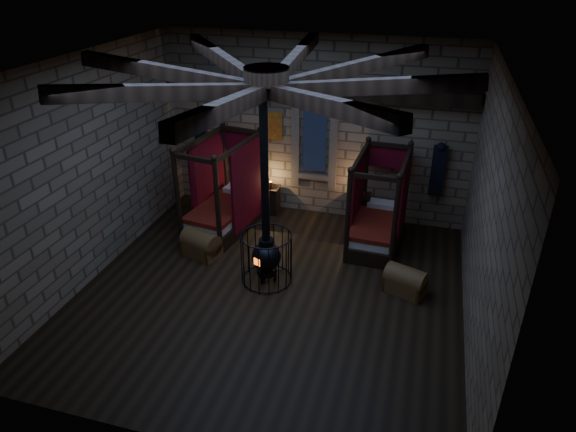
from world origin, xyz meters
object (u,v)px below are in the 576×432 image
(stove, at_px, (266,253))
(bed_left, at_px, (225,207))
(trunk_left, at_px, (201,245))
(trunk_right, at_px, (405,281))
(bed_right, at_px, (377,223))

(stove, bearing_deg, bed_left, 155.68)
(trunk_left, height_order, trunk_right, trunk_left)
(trunk_left, bearing_deg, stove, 1.83)
(bed_right, xyz_separation_m, stove, (-1.86, -2.02, 0.12))
(bed_right, xyz_separation_m, trunk_left, (-3.47, -1.52, -0.25))
(bed_right, relative_size, trunk_right, 2.36)
(bed_right, relative_size, trunk_left, 2.25)
(bed_right, height_order, trunk_right, bed_right)
(trunk_right, bearing_deg, stove, -152.41)
(trunk_right, relative_size, stove, 0.21)
(bed_right, distance_m, trunk_left, 3.80)
(bed_left, relative_size, stove, 0.54)
(stove, bearing_deg, trunk_right, 31.31)
(bed_left, xyz_separation_m, bed_right, (3.42, 0.27, -0.03))
(trunk_right, bearing_deg, bed_left, -178.48)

